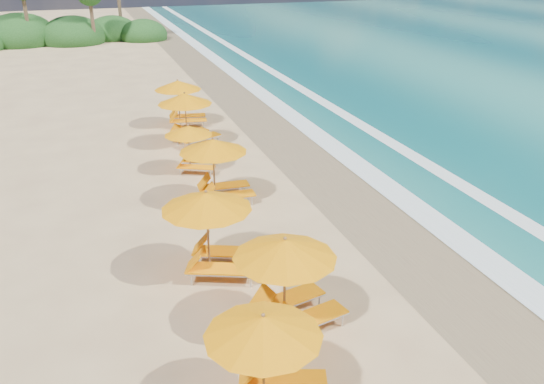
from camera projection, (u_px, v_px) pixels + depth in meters
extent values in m
plane|color=tan|center=(272.00, 223.00, 20.08)|extent=(160.00, 160.00, 0.00)
cube|color=#8C7954|center=(373.00, 207.00, 21.26)|extent=(4.00, 160.00, 0.01)
cube|color=white|center=(408.00, 202.00, 21.69)|extent=(1.20, 160.00, 0.01)
cube|color=white|center=(473.00, 192.00, 22.57)|extent=(0.80, 160.00, 0.01)
cylinder|color=olive|center=(264.00, 365.00, 11.52)|extent=(0.06, 0.06, 2.35)
cone|color=orange|center=(263.00, 326.00, 11.13)|extent=(3.06, 3.06, 0.47)
sphere|color=olive|center=(263.00, 315.00, 11.03)|extent=(0.08, 0.08, 0.08)
cylinder|color=olive|center=(284.00, 285.00, 14.10)|extent=(0.06, 0.06, 2.52)
cone|color=orange|center=(285.00, 249.00, 13.69)|extent=(3.10, 3.10, 0.51)
sphere|color=olive|center=(285.00, 238.00, 13.57)|extent=(0.09, 0.09, 0.09)
cylinder|color=olive|center=(208.00, 234.00, 16.57)|extent=(0.06, 0.06, 2.57)
cone|color=orange|center=(206.00, 201.00, 16.14)|extent=(3.44, 3.44, 0.52)
sphere|color=olive|center=(206.00, 192.00, 16.03)|extent=(0.09, 0.09, 0.09)
cylinder|color=olive|center=(214.00, 171.00, 21.30)|extent=(0.06, 0.06, 2.47)
cone|color=orange|center=(213.00, 146.00, 20.89)|extent=(2.66, 2.66, 0.50)
sphere|color=olive|center=(213.00, 138.00, 20.78)|extent=(0.09, 0.09, 0.09)
cylinder|color=olive|center=(189.00, 149.00, 24.39)|extent=(0.05, 0.05, 2.00)
cone|color=orange|center=(188.00, 130.00, 24.06)|extent=(2.73, 2.73, 0.40)
sphere|color=olive|center=(188.00, 125.00, 23.97)|extent=(0.07, 0.07, 0.07)
cylinder|color=olive|center=(186.00, 120.00, 27.45)|extent=(0.06, 0.06, 2.55)
cone|color=orange|center=(185.00, 99.00, 27.03)|extent=(3.44, 3.44, 0.51)
sphere|color=olive|center=(184.00, 93.00, 26.92)|extent=(0.09, 0.09, 0.09)
cylinder|color=olive|center=(179.00, 104.00, 30.56)|extent=(0.06, 0.06, 2.44)
cone|color=orange|center=(178.00, 85.00, 30.16)|extent=(2.86, 2.86, 0.49)
sphere|color=olive|center=(177.00, 80.00, 30.05)|extent=(0.09, 0.09, 0.09)
ellipsoid|color=#163D14|center=(73.00, 37.00, 57.15)|extent=(6.40, 6.40, 4.16)
ellipsoid|color=#163D14|center=(21.00, 37.00, 56.51)|extent=(7.20, 7.20, 4.68)
ellipsoid|color=#163D14|center=(113.00, 33.00, 60.09)|extent=(5.60, 5.60, 3.64)
ellipsoid|color=#163D14|center=(143.00, 35.00, 59.26)|extent=(5.00, 5.00, 3.25)
cylinder|color=brown|center=(92.00, 19.00, 55.25)|extent=(0.36, 0.36, 5.00)
cylinder|color=brown|center=(27.00, 17.00, 54.23)|extent=(0.36, 0.36, 5.60)
cylinder|color=brown|center=(119.00, 5.00, 59.25)|extent=(0.36, 0.36, 6.80)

